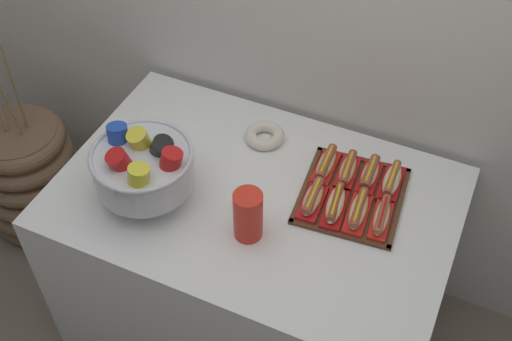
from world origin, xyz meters
TOP-DOWN VIEW (x-y plane):
  - ground_plane at (0.00, 0.00)m, footprint 10.00×10.00m
  - buffet_table at (0.00, 0.00)m, footprint 1.32×0.86m
  - floor_vase at (-1.16, 0.11)m, footprint 0.48×0.48m
  - serving_tray at (0.29, 0.12)m, footprint 0.36×0.39m
  - hot_dog_0 at (0.19, 0.03)m, footprint 0.08×0.17m
  - hot_dog_1 at (0.26, 0.04)m, footprint 0.09×0.19m
  - hot_dog_2 at (0.34, 0.04)m, footprint 0.08×0.18m
  - hot_dog_3 at (0.41, 0.05)m, footprint 0.07×0.17m
  - hot_dog_4 at (0.18, 0.20)m, footprint 0.07×0.17m
  - hot_dog_5 at (0.25, 0.20)m, footprint 0.08×0.17m
  - hot_dog_6 at (0.32, 0.21)m, footprint 0.07×0.16m
  - hot_dog_7 at (0.40, 0.22)m, footprint 0.07×0.17m
  - punch_bowl at (-0.32, -0.15)m, footprint 0.33×0.33m
  - cup_stack at (0.05, -0.16)m, footprint 0.09×0.09m
  - donut at (-0.08, 0.26)m, footprint 0.14×0.14m

SIDE VIEW (x-z plane):
  - ground_plane at x=0.00m, z-range 0.00..0.00m
  - floor_vase at x=-1.16m, z-range -0.29..0.82m
  - buffet_table at x=0.00m, z-range 0.02..0.81m
  - serving_tray at x=0.29m, z-range 0.79..0.81m
  - donut at x=-0.08m, z-range 0.79..0.84m
  - hot_dog_5 at x=0.25m, z-range 0.80..0.86m
  - hot_dog_3 at x=0.41m, z-range 0.80..0.86m
  - hot_dog_7 at x=0.40m, z-range 0.80..0.86m
  - hot_dog_4 at x=0.18m, z-range 0.80..0.86m
  - hot_dog_1 at x=0.26m, z-range 0.80..0.86m
  - hot_dog_2 at x=0.34m, z-range 0.80..0.86m
  - hot_dog_0 at x=0.19m, z-range 0.80..0.86m
  - hot_dog_6 at x=0.32m, z-range 0.80..0.86m
  - cup_stack at x=0.05m, z-range 0.79..0.97m
  - punch_bowl at x=-0.32m, z-range 0.81..1.07m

